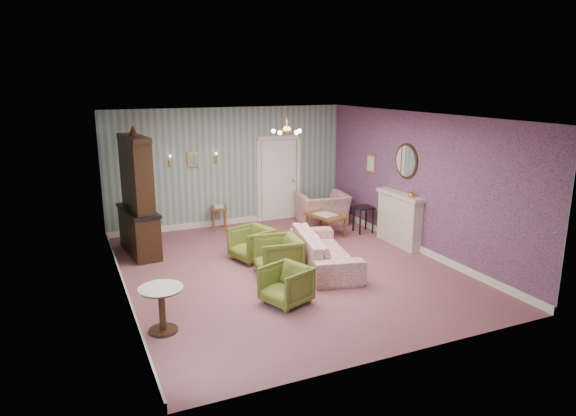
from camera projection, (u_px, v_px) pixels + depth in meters
name	position (u px, v px, depth m)	size (l,w,h in m)	color
floor	(287.00, 269.00, 9.83)	(7.00, 7.00, 0.00)	#8A505B
ceiling	(287.00, 116.00, 9.13)	(7.00, 7.00, 0.00)	white
wall_back	(229.00, 167.00, 12.58)	(6.00, 6.00, 0.00)	slate
wall_front	(401.00, 252.00, 6.38)	(6.00, 6.00, 0.00)	slate
wall_left	(118.00, 212.00, 8.30)	(7.00, 7.00, 0.00)	slate
wall_right	(418.00, 183.00, 10.67)	(7.00, 7.00, 0.00)	slate
wall_right_floral	(418.00, 183.00, 10.66)	(7.00, 7.00, 0.00)	#B05881
door	(279.00, 178.00, 13.15)	(1.12, 0.12, 2.16)	white
olive_chair_a	(286.00, 283.00, 8.24)	(0.67, 0.63, 0.69)	#5C6423
olive_chair_b	(278.00, 254.00, 9.46)	(0.78, 0.73, 0.80)	#5C6423
olive_chair_c	(252.00, 242.00, 10.27)	(0.72, 0.67, 0.74)	#5C6423
sofa_chintz	(325.00, 244.00, 9.88)	(2.31, 0.67, 0.90)	#9C3F54
wingback_chair	(322.00, 204.00, 12.82)	(1.19, 0.78, 1.04)	#9C3F54
dresser	(136.00, 192.00, 10.43)	(0.54, 1.56, 2.61)	black
fireplace	(399.00, 219.00, 11.18)	(0.30, 1.40, 1.16)	beige
mantel_vase	(411.00, 194.00, 10.65)	(0.15, 0.15, 0.15)	gold
oval_mirror	(406.00, 161.00, 10.91)	(0.04, 0.76, 0.84)	white
framed_print	(371.00, 164.00, 12.17)	(0.04, 0.34, 0.42)	gold
coffee_table	(325.00, 225.00, 11.94)	(0.55, 0.98, 0.50)	brown
side_table_black	(363.00, 219.00, 12.14)	(0.42, 0.42, 0.63)	black
pedestal_table	(162.00, 309.00, 7.31)	(0.63, 0.63, 0.69)	black
nesting_table	(219.00, 217.00, 12.39)	(0.36, 0.46, 0.60)	brown
gilt_mirror_back	(193.00, 159.00, 12.13)	(0.28, 0.06, 0.36)	gold
sconce_left	(170.00, 161.00, 11.90)	(0.16, 0.12, 0.30)	gold
sconce_right	(216.00, 158.00, 12.33)	(0.16, 0.12, 0.30)	gold
chandelier	(287.00, 132.00, 9.19)	(0.56, 0.56, 0.36)	gold
burgundy_cushion	(323.00, 207.00, 12.68)	(0.38, 0.10, 0.38)	maroon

